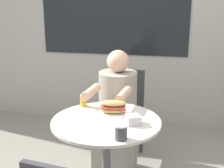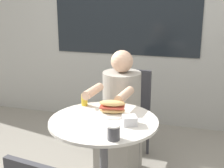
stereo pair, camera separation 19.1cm
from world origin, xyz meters
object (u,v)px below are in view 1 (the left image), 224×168
sandwich_on_plate (113,108)px  condiment_bottle (83,99)px  seated_diner (117,122)px  drink_cup (121,132)px  diner_chair (124,105)px  cafe_table (106,146)px

sandwich_on_plate → condiment_bottle: size_ratio=1.94×
condiment_bottle → seated_diner: bearing=57.3°
sandwich_on_plate → drink_cup: bearing=-72.5°
diner_chair → seated_diner: (-0.01, -0.35, -0.03)m
drink_cup → diner_chair: bearing=98.0°
drink_cup → condiment_bottle: condiment_bottle is taller
diner_chair → seated_diner: seated_diner is taller
cafe_table → drink_cup: drink_cup is taller
diner_chair → sandwich_on_plate: 0.82m
cafe_table → drink_cup: bearing=-60.8°
cafe_table → drink_cup: (0.15, -0.27, 0.24)m
condiment_bottle → cafe_table: bearing=-45.9°
sandwich_on_plate → condiment_bottle: 0.28m
cafe_table → sandwich_on_plate: size_ratio=3.39×
cafe_table → drink_cup: 0.39m
seated_diner → drink_cup: (0.18, -0.82, 0.30)m
drink_cup → condiment_bottle: 0.63m
diner_chair → seated_diner: bearing=93.6°
sandwich_on_plate → drink_cup: size_ratio=2.36×
diner_chair → condiment_bottle: size_ratio=7.58×
seated_diner → cafe_table: bearing=98.6°
sandwich_on_plate → condiment_bottle: condiment_bottle is taller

